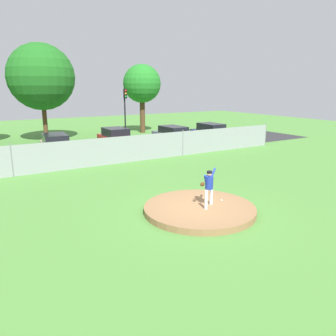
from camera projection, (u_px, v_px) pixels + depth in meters
The scene contains 14 objects.
ground_plane at pixel (136, 178), 18.50m from camera, with size 80.00×80.00×0.00m, color #4C8438.
asphalt_strip at pixel (88, 153), 25.57m from camera, with size 44.00×7.00×0.01m, color #2B2B2D.
pitchers_mound at pixel (199, 209), 13.48m from camera, with size 4.56×4.56×0.26m, color olive.
pitcher_youth at pixel (209, 185), 13.19m from camera, with size 0.81×0.44×1.57m.
baseball at pixel (222, 200), 14.07m from camera, with size 0.07×0.07×0.07m, color white.
chainlink_fence at pixel (109, 151), 21.61m from camera, with size 29.16×0.07×1.91m.
parked_car_champagne at pixel (56, 146), 24.34m from camera, with size 2.12×4.66×1.64m.
parked_car_red at pixel (116, 139), 26.98m from camera, with size 1.87×4.12×1.76m.
parked_car_slate at pixel (173, 136), 28.96m from camera, with size 1.92×4.60×1.67m.
parked_car_navy at pixel (211, 133), 31.05m from camera, with size 1.78×4.58×1.69m.
traffic_cone_orange at pixel (4, 156), 23.31m from camera, with size 0.40×0.40×0.55m.
traffic_light_far at pixel (125, 105), 31.18m from camera, with size 0.28×0.46×4.85m.
tree_tall_centre at pixel (41, 77), 29.65m from camera, with size 5.93×5.93×8.85m.
tree_slender_far at pixel (142, 84), 35.97m from camera, with size 4.13×4.13×7.43m.
Camera 1 is at (-7.67, -10.19, 4.99)m, focal length 35.25 mm.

